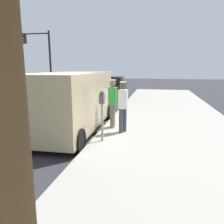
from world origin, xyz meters
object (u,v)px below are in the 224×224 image
Objects in this scene: parked_sedan_ahead at (111,89)px; pedestrian_in_white at (123,104)px; pedestrian_in_green at (113,100)px; parked_van at (71,100)px; traffic_light_corner at (40,53)px; parking_meter_far at (126,90)px; parking_meter_near at (102,107)px.

pedestrian_in_white is at bearing -76.02° from parked_sedan_ahead.
parked_sedan_ahead is at bearing 101.85° from pedestrian_in_green.
parked_van is 1.01× the size of traffic_light_corner.
traffic_light_corner reaches higher than parking_meter_far.
pedestrian_in_green is at bearing -78.15° from parked_sedan_ahead.
parking_meter_near is 0.87× the size of pedestrian_in_green.
traffic_light_corner is at bearing 130.45° from pedestrian_in_white.
pedestrian_in_white reaches higher than parked_sedan_ahead.
pedestrian_in_green is at bearing 130.49° from pedestrian_in_white.
traffic_light_corner is (-8.37, 9.81, 2.37)m from pedestrian_in_white.
parked_van is 11.68m from traffic_light_corner.
pedestrian_in_white is (0.47, -4.07, -0.04)m from parking_meter_far.
parking_meter_near is 13.61m from traffic_light_corner.
parking_meter_near is 10.07m from parked_sedan_ahead.
pedestrian_in_green is at bearing 7.95° from parked_van.
parking_meter_far is 0.34× the size of parked_sedan_ahead.
parked_sedan_ahead is at bearing -8.57° from traffic_light_corner.
traffic_light_corner reaches higher than parking_meter_near.
pedestrian_in_white is at bearing 65.34° from parking_meter_near.
parking_meter_near is 2.02m from parked_van.
pedestrian_in_green is 0.71m from pedestrian_in_white.
parking_meter_near is at bearing -41.97° from parked_van.
pedestrian_in_green is (0.01, 1.56, -0.02)m from parking_meter_near.
parked_sedan_ahead is 6.81m from traffic_light_corner.
parking_meter_far is 3.53m from pedestrian_in_green.
pedestrian_in_white is 0.33× the size of traffic_light_corner.
pedestrian_in_white is 0.39× the size of parked_sedan_ahead.
parking_meter_far is 0.88× the size of pedestrian_in_white.
pedestrian_in_green is 12.41m from traffic_light_corner.
parking_meter_far is 4.03m from parked_van.
pedestrian_in_white is at bearing -83.43° from parking_meter_far.
pedestrian_in_green is 0.33× the size of parked_van.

